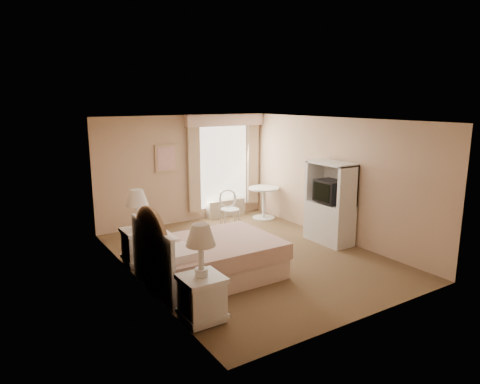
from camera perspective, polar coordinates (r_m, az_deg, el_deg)
room at (r=7.69m, az=1.25°, el=0.26°), size 4.21×5.51×2.51m
window at (r=10.44m, az=-2.03°, el=3.93°), size 2.05×0.22×2.51m
framed_art at (r=9.80m, az=-9.83°, el=4.45°), size 0.52×0.04×0.62m
bed at (r=7.00m, az=-4.39°, el=-8.74°), size 2.10×1.60×1.41m
nightstand_near at (r=5.66m, az=-5.14°, el=-12.36°), size 0.54×0.54×1.30m
nightstand_far at (r=7.72m, az=-13.35°, el=-5.79°), size 0.54×0.54×1.32m
round_table at (r=10.37m, az=3.20°, el=-0.78°), size 0.73×0.73×0.77m
cafe_chair at (r=9.58m, az=-1.48°, el=-1.92°), size 0.50×0.50×0.87m
armoire at (r=8.78m, az=11.89°, el=-2.28°), size 0.50×0.99×1.65m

